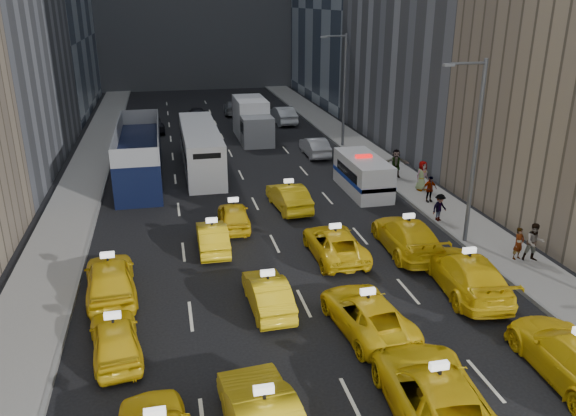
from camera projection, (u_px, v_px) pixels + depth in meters
name	position (u px, v px, depth m)	size (l,w,h in m)	color
sidewalk_west	(81.00, 189.00, 35.93)	(3.00, 90.00, 0.15)	gray
sidewalk_east	(388.00, 168.00, 40.20)	(3.00, 90.00, 0.15)	gray
curb_west	(104.00, 187.00, 36.22)	(0.15, 90.00, 0.18)	slate
curb_east	(369.00, 170.00, 39.90)	(0.15, 90.00, 0.18)	slate
streetlight_near	(473.00, 148.00, 26.35)	(2.15, 0.22, 9.00)	#595B60
streetlight_far	(343.00, 87.00, 44.64)	(2.15, 0.22, 9.00)	#595B60
taxi_6	(436.00, 395.00, 16.11)	(2.63, 5.70, 1.58)	yellow
taxi_7	(576.00, 358.00, 17.76)	(2.25, 5.54, 1.61)	yellow
taxi_8	(115.00, 338.00, 19.02)	(1.59, 3.96, 1.35)	yellow
taxi_9	(268.00, 293.00, 21.95)	(1.42, 4.06, 1.34)	yellow
taxi_10	(367.00, 313.00, 20.55)	(2.24, 4.86, 1.35)	yellow
taxi_11	(467.00, 273.00, 23.22)	(2.29, 5.64, 1.64)	yellow
taxi_12	(110.00, 278.00, 22.78)	(1.96, 4.86, 1.66)	yellow
taxi_13	(212.00, 237.00, 27.12)	(1.40, 4.03, 1.33)	yellow
taxi_14	(335.00, 243.00, 26.40)	(2.24, 4.85, 1.35)	yellow
taxi_15	(407.00, 236.00, 26.92)	(2.25, 5.54, 1.61)	yellow
taxi_16	(234.00, 216.00, 29.80)	(1.60, 3.97, 1.35)	yellow
taxi_17	(289.00, 197.00, 32.43)	(1.57, 4.51, 1.49)	yellow
nypd_van	(363.00, 175.00, 35.23)	(2.55, 5.74, 2.41)	silver
double_decker	(139.00, 153.00, 37.67)	(3.86, 12.37, 3.54)	black
city_bus	(201.00, 149.00, 39.89)	(2.74, 11.74, 3.02)	white
box_truck	(252.00, 120.00, 48.42)	(2.62, 7.45, 3.40)	white
misc_car_0	(315.00, 147.00, 43.55)	(1.52, 4.36, 1.44)	#A4A5AB
misc_car_1	(149.00, 124.00, 51.41)	(2.42, 5.25, 1.46)	black
misc_car_2	(233.00, 108.00, 59.32)	(1.96, 4.81, 1.40)	slate
misc_car_3	(197.00, 114.00, 55.93)	(1.70, 4.22, 1.44)	black
misc_car_4	(283.00, 115.00, 54.90)	(1.76, 5.04, 1.66)	#B7BBBF
pedestrian_0	(519.00, 243.00, 25.80)	(0.56, 0.37, 1.54)	gray
pedestrian_1	(534.00, 242.00, 25.57)	(0.88, 0.48, 1.82)	gray
pedestrian_2	(440.00, 207.00, 30.28)	(0.98, 0.41, 1.52)	gray
pedestrian_3	(430.00, 189.00, 33.14)	(0.92, 0.42, 1.57)	gray
pedestrian_4	(422.00, 176.00, 35.13)	(0.92, 0.50, 1.88)	gray
pedestrian_5	(396.00, 163.00, 37.72)	(1.77, 0.51, 1.91)	gray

